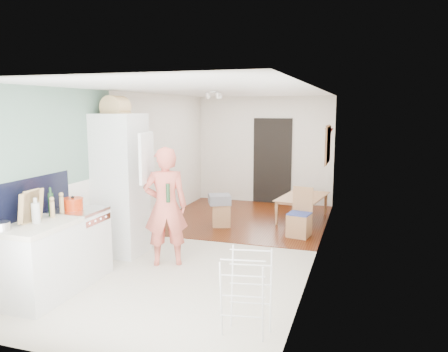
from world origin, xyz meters
The scene contains 32 objects.
room_shell centered at (0.00, 0.00, 1.25)m, with size 3.20×7.00×2.50m, color silver, non-canonical shape.
floor centered at (0.00, 0.00, 0.00)m, with size 3.20×7.00×0.01m, color beige.
wood_floor_overlay centered at (0.00, 1.85, 0.01)m, with size 3.20×3.30×0.01m, color #512B0C.
sage_wall_panel centered at (-1.59, -2.00, 1.85)m, with size 0.02×3.00×1.30m, color slate.
tile_splashback centered at (-1.59, -2.55, 1.15)m, with size 0.02×1.90×0.50m, color black.
doorway_recess centered at (0.20, 3.48, 1.00)m, with size 0.90×0.04×2.00m, color black.
base_cabinet centered at (-1.30, -2.55, 0.43)m, with size 0.60×0.90×0.86m, color silver.
worktop centered at (-1.30, -2.55, 0.89)m, with size 0.62×0.92×0.06m, color white.
range_cooker centered at (-1.30, -1.80, 0.44)m, with size 0.60×0.60×0.88m, color silver.
cooker_top centered at (-1.30, -1.80, 0.90)m, with size 0.60×0.60×0.04m, color silver.
fridge_housing centered at (-1.27, -0.78, 1.07)m, with size 0.66×0.66×2.15m, color silver.
fridge_door centered at (-0.66, -1.08, 1.55)m, with size 0.56×0.04×0.70m, color silver.
fridge_interior centered at (-0.96, -0.78, 1.55)m, with size 0.02×0.52×0.66m, color white.
pinboard centered at (1.58, 1.90, 1.55)m, with size 0.03×0.90×0.70m, color #AE7950.
pinboard_frame centered at (1.57, 1.90, 1.55)m, with size 0.01×0.94×0.74m, color #B07A50.
wall_sconce centered at (1.54, 2.55, 1.75)m, with size 0.18×0.18×0.16m, color maroon.
person centered at (-0.41, -1.02, 1.00)m, with size 0.73×0.48×2.01m, color #DC6454.
dining_table centered at (1.13, 2.10, 0.21)m, with size 1.18×0.66×0.42m, color #B07A50.
dining_chair centered at (1.22, 0.91, 0.43)m, with size 0.36×0.36×0.87m, color #B07A50, non-canonical shape.
stool centered at (-0.29, 1.14, 0.22)m, with size 0.34×0.34×0.44m, color #B07A50, non-canonical shape.
grey_drape centered at (-0.32, 1.12, 0.53)m, with size 0.39×0.39×0.18m, color slate.
drying_rack centered at (1.20, -2.58, 0.42)m, with size 0.43×0.39×0.84m, color silver, non-canonical shape.
bread_bin centered at (-1.33, -0.75, 2.24)m, with size 0.36×0.34×0.19m, color tan, non-canonical shape.
red_casserole centered at (-1.35, -1.84, 1.00)m, with size 0.26×0.26×0.15m, color red.
steel_pan centered at (-1.46, -2.92, 0.97)m, with size 0.20×0.20×0.10m, color silver.
held_bottle centered at (-0.30, -1.16, 1.08)m, with size 0.06×0.06×0.26m, color #1A3C1E.
bottle_a centered at (-1.46, -2.36, 1.06)m, with size 0.07×0.07×0.29m, color #1A3C1E.
bottle_b centered at (-1.38, -2.20, 1.06)m, with size 0.07×0.07×0.29m, color #1A3C1E.
bottle_c centered at (-1.33, -2.53, 1.04)m, with size 0.10×0.10×0.24m, color beige.
pepper_mill_front centered at (-1.33, -2.25, 1.02)m, with size 0.05×0.05×0.20m, color tan.
pepper_mill_back centered at (-1.38, -2.02, 1.02)m, with size 0.06×0.06×0.21m, color tan.
chopping_boards centered at (-1.39, -2.54, 1.11)m, with size 0.04×0.29×0.39m, color tan, non-canonical shape.
Camera 1 is at (2.23, -6.52, 2.23)m, focal length 35.00 mm.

